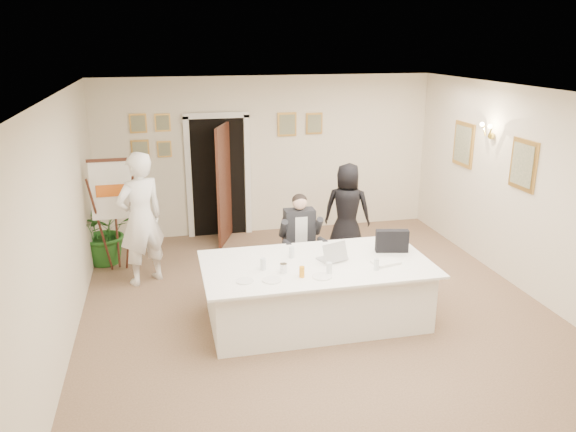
# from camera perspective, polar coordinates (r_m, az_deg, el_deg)

# --- Properties ---
(floor) EXTENTS (7.00, 7.00, 0.00)m
(floor) POSITION_cam_1_polar(r_m,az_deg,el_deg) (7.34, 3.29, -10.08)
(floor) COLOR brown
(floor) RESTS_ON ground
(ceiling) EXTENTS (6.00, 7.00, 0.02)m
(ceiling) POSITION_cam_1_polar(r_m,az_deg,el_deg) (6.53, 3.72, 12.25)
(ceiling) COLOR white
(ceiling) RESTS_ON wall_back
(wall_back) EXTENTS (6.00, 0.10, 2.80)m
(wall_back) POSITION_cam_1_polar(r_m,az_deg,el_deg) (10.10, -2.07, 6.15)
(wall_back) COLOR beige
(wall_back) RESTS_ON floor
(wall_front) EXTENTS (6.00, 0.10, 2.80)m
(wall_front) POSITION_cam_1_polar(r_m,az_deg,el_deg) (3.86, 18.63, -14.75)
(wall_front) COLOR beige
(wall_front) RESTS_ON floor
(wall_left) EXTENTS (0.10, 7.00, 2.80)m
(wall_left) POSITION_cam_1_polar(r_m,az_deg,el_deg) (6.65, -22.20, -1.30)
(wall_left) COLOR beige
(wall_left) RESTS_ON floor
(wall_right) EXTENTS (0.10, 7.00, 2.80)m
(wall_right) POSITION_cam_1_polar(r_m,az_deg,el_deg) (8.14, 24.22, 1.77)
(wall_right) COLOR beige
(wall_right) RESTS_ON floor
(doorway) EXTENTS (1.14, 0.86, 2.20)m
(doorway) POSITION_cam_1_polar(r_m,az_deg,el_deg) (9.89, -6.90, 3.65)
(doorway) COLOR black
(doorway) RESTS_ON floor
(pictures_back_wall) EXTENTS (3.40, 0.06, 0.80)m
(pictures_back_wall) POSITION_cam_1_polar(r_m,az_deg,el_deg) (9.88, -6.68, 8.43)
(pictures_back_wall) COLOR gold
(pictures_back_wall) RESTS_ON wall_back
(pictures_right_wall) EXTENTS (0.06, 2.20, 0.80)m
(pictures_right_wall) POSITION_cam_1_polar(r_m,az_deg,el_deg) (9.01, 19.86, 5.97)
(pictures_right_wall) COLOR gold
(pictures_right_wall) RESTS_ON wall_right
(wall_sconce) EXTENTS (0.20, 0.30, 0.24)m
(wall_sconce) POSITION_cam_1_polar(r_m,az_deg,el_deg) (8.91, 19.71, 8.17)
(wall_sconce) COLOR gold
(wall_sconce) RESTS_ON wall_right
(conference_table) EXTENTS (2.80, 1.49, 0.78)m
(conference_table) POSITION_cam_1_polar(r_m,az_deg,el_deg) (7.07, 2.87, -7.63)
(conference_table) COLOR white
(conference_table) RESTS_ON floor
(seated_man) EXTENTS (0.72, 0.74, 1.36)m
(seated_man) POSITION_cam_1_polar(r_m,az_deg,el_deg) (7.96, 1.23, -2.43)
(seated_man) COLOR black
(seated_man) RESTS_ON floor
(flip_chart) EXTENTS (0.60, 0.38, 1.72)m
(flip_chart) POSITION_cam_1_polar(r_m,az_deg,el_deg) (8.78, -17.17, -0.50)
(flip_chart) COLOR black
(flip_chart) RESTS_ON floor
(standing_man) EXTENTS (0.84, 0.75, 1.93)m
(standing_man) POSITION_cam_1_polar(r_m,az_deg,el_deg) (8.21, -14.72, -0.29)
(standing_man) COLOR white
(standing_man) RESTS_ON floor
(standing_woman) EXTENTS (0.88, 0.75, 1.52)m
(standing_woman) POSITION_cam_1_polar(r_m,az_deg,el_deg) (9.10, 6.03, 0.63)
(standing_woman) COLOR black
(standing_woman) RESTS_ON floor
(potted_palm) EXTENTS (1.22, 1.15, 1.07)m
(potted_palm) POSITION_cam_1_polar(r_m,az_deg,el_deg) (9.24, -18.11, -1.39)
(potted_palm) COLOR #246120
(potted_palm) RESTS_ON floor
(laptop) EXTENTS (0.44, 0.45, 0.28)m
(laptop) POSITION_cam_1_polar(r_m,az_deg,el_deg) (6.99, 4.52, -3.34)
(laptop) COLOR #B7BABC
(laptop) RESTS_ON conference_table
(laptop_bag) EXTENTS (0.43, 0.20, 0.29)m
(laptop_bag) POSITION_cam_1_polar(r_m,az_deg,el_deg) (7.33, 10.52, -2.50)
(laptop_bag) COLOR black
(laptop_bag) RESTS_ON conference_table
(paper_stack) EXTENTS (0.36, 0.29, 0.03)m
(paper_stack) POSITION_cam_1_polar(r_m,az_deg,el_deg) (6.98, 9.89, -4.65)
(paper_stack) COLOR white
(paper_stack) RESTS_ON conference_table
(plate_left) EXTENTS (0.22, 0.22, 0.01)m
(plate_left) POSITION_cam_1_polar(r_m,az_deg,el_deg) (6.41, -4.41, -6.59)
(plate_left) COLOR white
(plate_left) RESTS_ON conference_table
(plate_mid) EXTENTS (0.28, 0.28, 0.01)m
(plate_mid) POSITION_cam_1_polar(r_m,az_deg,el_deg) (6.42, -1.64, -6.52)
(plate_mid) COLOR white
(plate_mid) RESTS_ON conference_table
(plate_near) EXTENTS (0.29, 0.29, 0.01)m
(plate_near) POSITION_cam_1_polar(r_m,az_deg,el_deg) (6.52, 3.48, -6.15)
(plate_near) COLOR white
(plate_near) RESTS_ON conference_table
(glass_a) EXTENTS (0.09, 0.09, 0.14)m
(glass_a) POSITION_cam_1_polar(r_m,az_deg,el_deg) (6.70, -2.54, -4.89)
(glass_a) COLOR silver
(glass_a) RESTS_ON conference_table
(glass_b) EXTENTS (0.07, 0.07, 0.14)m
(glass_b) POSITION_cam_1_polar(r_m,az_deg,el_deg) (6.58, 4.21, -5.33)
(glass_b) COLOR silver
(glass_b) RESTS_ON conference_table
(glass_c) EXTENTS (0.07, 0.07, 0.14)m
(glass_c) POSITION_cam_1_polar(r_m,az_deg,el_deg) (6.76, 8.98, -4.88)
(glass_c) COLOR silver
(glass_c) RESTS_ON conference_table
(glass_d) EXTENTS (0.08, 0.08, 0.14)m
(glass_d) POSITION_cam_1_polar(r_m,az_deg,el_deg) (7.04, 0.37, -3.71)
(glass_d) COLOR silver
(glass_d) RESTS_ON conference_table
(oj_glass) EXTENTS (0.07, 0.07, 0.13)m
(oj_glass) POSITION_cam_1_polar(r_m,az_deg,el_deg) (6.49, 1.42, -5.70)
(oj_glass) COLOR orange
(oj_glass) RESTS_ON conference_table
(steel_jug) EXTENTS (0.11, 0.11, 0.11)m
(steel_jug) POSITION_cam_1_polar(r_m,az_deg,el_deg) (6.61, -0.47, -5.32)
(steel_jug) COLOR silver
(steel_jug) RESTS_ON conference_table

